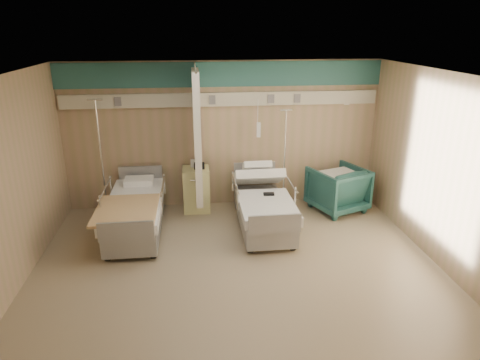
% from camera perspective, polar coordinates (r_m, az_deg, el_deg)
% --- Properties ---
extents(ground, '(6.00, 5.00, 0.00)m').
position_cam_1_polar(ground, '(6.49, -0.41, -11.57)').
color(ground, gray).
rests_on(ground, ground).
extents(room_walls, '(6.04, 5.04, 2.82)m').
position_cam_1_polar(room_walls, '(5.98, -1.01, 5.12)').
color(room_walls, tan).
rests_on(room_walls, ground).
extents(bed_right, '(1.00, 2.16, 0.63)m').
position_cam_1_polar(bed_right, '(7.56, 3.08, -4.12)').
color(bed_right, silver).
rests_on(bed_right, ground).
extents(bed_left, '(1.00, 2.16, 0.63)m').
position_cam_1_polar(bed_left, '(7.54, -13.72, -4.77)').
color(bed_left, silver).
rests_on(bed_left, ground).
extents(bedside_cabinet, '(0.50, 0.48, 0.85)m').
position_cam_1_polar(bedside_cabinet, '(8.26, -5.83, -1.24)').
color(bedside_cabinet, '#DFDB8B').
rests_on(bedside_cabinet, ground).
extents(visitor_armchair, '(1.21, 1.22, 0.86)m').
position_cam_1_polar(visitor_armchair, '(8.43, 12.87, -1.16)').
color(visitor_armchair, '#1F4D4A').
rests_on(visitor_armchair, ground).
extents(waffle_blanket, '(0.84, 0.79, 0.08)m').
position_cam_1_polar(waffle_blanket, '(8.25, 13.26, 1.81)').
color(waffle_blanket, white).
rests_on(waffle_blanket, visitor_armchair).
extents(iv_stand_right, '(0.34, 0.34, 1.92)m').
position_cam_1_polar(iv_stand_right, '(8.48, 5.81, -0.88)').
color(iv_stand_right, silver).
rests_on(iv_stand_right, ground).
extents(iv_stand_left, '(0.39, 0.39, 2.19)m').
position_cam_1_polar(iv_stand_left, '(8.42, -17.52, -1.52)').
color(iv_stand_left, silver).
rests_on(iv_stand_left, ground).
extents(call_remote, '(0.19, 0.09, 0.04)m').
position_cam_1_polar(call_remote, '(7.40, 3.87, -1.87)').
color(call_remote, black).
rests_on(call_remote, bed_right).
extents(tan_blanket, '(0.96, 1.21, 0.04)m').
position_cam_1_polar(tan_blanket, '(7.00, -14.90, -3.85)').
color(tan_blanket, tan).
rests_on(tan_blanket, bed_left).
extents(toiletry_bag, '(0.20, 0.13, 0.11)m').
position_cam_1_polar(toiletry_bag, '(8.08, -5.44, 1.89)').
color(toiletry_bag, black).
rests_on(toiletry_bag, bedside_cabinet).
extents(white_cup, '(0.10, 0.10, 0.14)m').
position_cam_1_polar(white_cup, '(8.19, -6.28, 2.23)').
color(white_cup, white).
rests_on(white_cup, bedside_cabinet).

